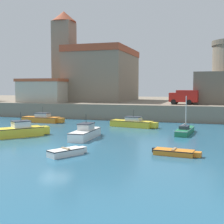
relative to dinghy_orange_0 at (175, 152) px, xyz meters
The scene contains 12 objects.
ground_plane 9.74m from the dinghy_orange_0, behind, with size 200.00×200.00×0.00m, color #28607F.
quay_seawall 42.93m from the dinghy_orange_0, 103.10° to the left, with size 120.00×40.00×2.41m, color gray.
dinghy_orange_0 is the anchor object (origin of this frame).
motorboat_white_1 10.69m from the dinghy_orange_0, 150.99° to the left, with size 1.72×5.92×2.43m.
motorboat_orange_2 26.43m from the dinghy_orange_0, 141.56° to the left, with size 6.37×1.96×2.28m.
sailboat_green_3 11.20m from the dinghy_orange_0, 90.51° to the left, with size 1.78×5.84×4.13m.
motorboat_yellow_4 16.81m from the dinghy_orange_0, 165.21° to the left, with size 4.62×5.26×2.54m.
motorboat_yellow_5 16.65m from the dinghy_orange_0, 114.54° to the left, with size 6.39×2.77×2.25m.
dinghy_white_7 8.15m from the dinghy_orange_0, 162.22° to the right, with size 2.28×3.16×0.60m.
church 40.14m from the dinghy_orange_0, 118.30° to the left, with size 15.16×16.02×17.30m.
harbor_shed_far_end 36.42m from the dinghy_orange_0, 135.34° to the left, with size 8.48×4.90×4.13m.
truck_on_quay 25.91m from the dinghy_orange_0, 92.99° to the left, with size 4.49×2.53×2.20m.
Camera 1 is at (12.06, -23.05, 5.15)m, focal length 50.00 mm.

